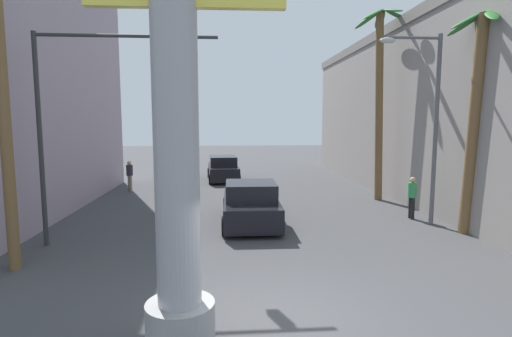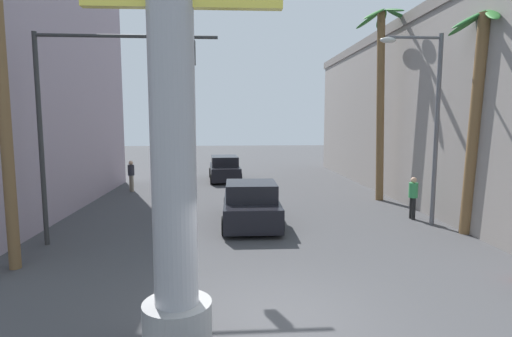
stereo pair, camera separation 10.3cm
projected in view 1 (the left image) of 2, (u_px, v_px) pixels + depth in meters
ground_plane at (249, 208)px, 17.38m from camera, size 91.68×91.68×0.00m
building_right at (446, 112)px, 21.50m from camera, size 7.89×24.31×8.51m
neon_sign_pole at (174, 9)px, 6.14m from camera, size 3.45×1.17×11.33m
street_lamp at (427, 111)px, 14.03m from camera, size 2.24×0.28×6.74m
traffic_light_mast at (93, 98)px, 11.72m from camera, size 5.33×0.32×6.30m
car_lead at (250, 204)px, 14.66m from camera, size 2.10×4.68×1.56m
car_far at (223, 169)px, 25.39m from camera, size 2.13×4.45×1.56m
palm_tree_near_right at (477, 101)px, 12.71m from camera, size 2.47×2.31×7.22m
palm_tree_mid_right at (380, 88)px, 18.52m from camera, size 2.74×2.88×8.85m
pedestrian_mid_right at (412, 194)px, 15.29m from camera, size 0.35×0.35×1.63m
pedestrian_far_left at (130, 174)px, 21.28m from camera, size 0.48×0.48×1.66m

